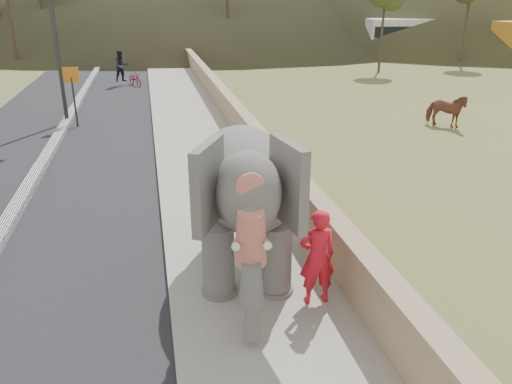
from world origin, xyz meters
TOP-DOWN VIEW (x-y plane):
  - ground at (0.00, 0.00)m, footprint 160.00×160.00m
  - road at (-5.00, 10.00)m, footprint 7.00×120.00m
  - median at (-5.00, 10.00)m, footprint 0.35×120.00m
  - walkway at (0.00, 10.00)m, footprint 3.00×120.00m
  - parapet at (1.65, 10.00)m, footprint 0.30×120.00m
  - signboard at (-4.50, 15.25)m, footprint 0.60×0.08m
  - cow at (10.13, 12.13)m, footprint 1.67×1.65m
  - distant_car at (18.40, 35.90)m, footprint 4.30×1.90m
  - bus_white at (22.80, 35.33)m, footprint 11.26×4.31m
  - elephant_and_man at (0.02, 2.54)m, footprint 2.55×4.21m
  - motorcyclist at (-2.69, 24.99)m, footprint 1.83×1.73m
  - trees at (0.08, 29.41)m, footprint 48.37×41.84m

SIDE VIEW (x-z plane):
  - ground at x=0.00m, z-range 0.00..0.00m
  - road at x=-5.00m, z-range 0.00..0.03m
  - walkway at x=0.00m, z-range 0.00..0.15m
  - median at x=-5.00m, z-range 0.00..0.22m
  - parapet at x=1.65m, z-range 0.00..1.10m
  - cow at x=10.13m, z-range 0.00..1.36m
  - distant_car at x=18.40m, z-range 0.00..1.44m
  - motorcyclist at x=-2.69m, z-range -0.18..1.88m
  - bus_white at x=22.80m, z-range 0.00..3.10m
  - elephant_and_man at x=0.02m, z-range 0.14..3.01m
  - signboard at x=-4.50m, z-range 0.44..2.84m
  - trees at x=0.08m, z-range -0.88..8.90m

